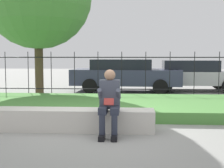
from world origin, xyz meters
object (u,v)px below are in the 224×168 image
object	(u,v)px
stone_bench	(74,121)
person_seated_reader	(109,100)
car_parked_right	(192,75)
car_parked_center	(125,74)

from	to	relation	value
stone_bench	person_seated_reader	size ratio (longest dim) A/B	2.59
person_seated_reader	car_parked_right	xyz separation A→B (m)	(2.96, 7.69, 0.03)
person_seated_reader	car_parked_right	world-z (taller)	car_parked_right
person_seated_reader	car_parked_right	distance (m)	8.24
stone_bench	car_parked_center	bearing A→B (deg)	82.94
person_seated_reader	car_parked_right	size ratio (longest dim) A/B	0.30
stone_bench	car_parked_center	xyz separation A→B (m)	(0.86, 6.97, 0.53)
car_parked_right	car_parked_center	bearing A→B (deg)	-170.17
car_parked_right	car_parked_center	world-z (taller)	car_parked_center
stone_bench	person_seated_reader	distance (m)	0.93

